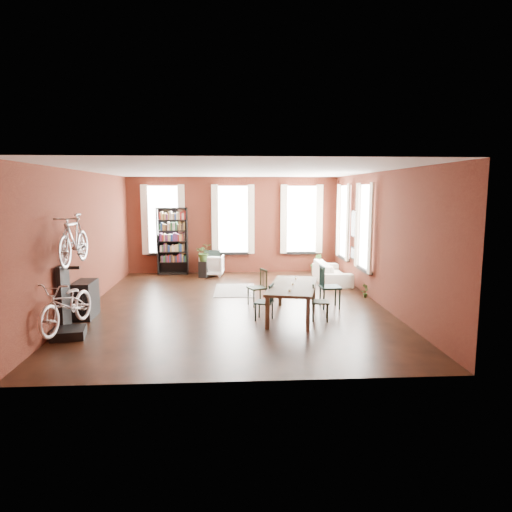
{
  "coord_description": "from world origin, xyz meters",
  "views": [
    {
      "loc": [
        -0.16,
        -10.78,
        2.73
      ],
      "look_at": [
        0.53,
        0.6,
        1.11
      ],
      "focal_mm": 32.0,
      "sensor_mm": 36.0,
      "label": 1
    }
  ],
  "objects": [
    {
      "name": "room",
      "position": [
        0.25,
        0.62,
        2.14
      ],
      "size": [
        9.0,
        9.04,
        3.22
      ],
      "color": "black",
      "rests_on": "ground"
    },
    {
      "name": "dining_table",
      "position": [
        1.23,
        -1.16,
        0.36
      ],
      "size": [
        1.43,
        2.27,
        0.72
      ],
      "primitive_type": "cube",
      "rotation": [
        0.0,
        0.0,
        -0.24
      ],
      "color": "brown",
      "rests_on": "ground"
    },
    {
      "name": "bike_wall_rack",
      "position": [
        -3.4,
        -1.8,
        0.65
      ],
      "size": [
        0.16,
        0.6,
        1.3
      ],
      "primitive_type": "cube",
      "color": "black",
      "rests_on": "ground"
    },
    {
      "name": "dining_chair_c",
      "position": [
        1.78,
        -1.43,
        0.4
      ],
      "size": [
        0.43,
        0.43,
        0.8
      ],
      "primitive_type": "cube",
      "rotation": [
        0.0,
        0.0,
        1.4
      ],
      "color": "black",
      "rests_on": "ground"
    },
    {
      "name": "plant_stand",
      "position": [
        -0.96,
        3.61,
        0.26
      ],
      "size": [
        0.32,
        0.32,
        0.52
      ],
      "primitive_type": "cube",
      "rotation": [
        0.0,
        0.0,
        -0.25
      ],
      "color": "black",
      "rests_on": "ground"
    },
    {
      "name": "cream_sofa",
      "position": [
        2.95,
        2.6,
        0.41
      ],
      "size": [
        0.61,
        2.08,
        0.81
      ],
      "primitive_type": "imported",
      "rotation": [
        0.0,
        0.0,
        1.57
      ],
      "color": "beige",
      "rests_on": "ground"
    },
    {
      "name": "dining_chair_d",
      "position": [
        2.22,
        -0.4,
        0.5
      ],
      "size": [
        0.47,
        0.47,
        1.0
      ],
      "primitive_type": "cube",
      "rotation": [
        0.0,
        0.0,
        1.6
      ],
      "color": "#1B3C39",
      "rests_on": "ground"
    },
    {
      "name": "bookshelf",
      "position": [
        -2.0,
        4.3,
        1.1
      ],
      "size": [
        1.0,
        0.32,
        2.2
      ],
      "primitive_type": "cube",
      "color": "black",
      "rests_on": "ground"
    },
    {
      "name": "dining_chair_a",
      "position": [
        0.59,
        -1.35,
        0.39
      ],
      "size": [
        0.46,
        0.46,
        0.78
      ],
      "primitive_type": "cube",
      "rotation": [
        0.0,
        0.0,
        -1.91
      ],
      "color": "#183532",
      "rests_on": "ground"
    },
    {
      "name": "striped_rug",
      "position": [
        0.0,
        1.61,
        0.01
      ],
      "size": [
        1.15,
        1.79,
        0.01
      ],
      "primitive_type": "cube",
      "rotation": [
        0.0,
        0.0,
        -0.03
      ],
      "color": "black",
      "rests_on": "ground"
    },
    {
      "name": "bike_trainer",
      "position": [
        -3.18,
        -2.3,
        0.09
      ],
      "size": [
        0.69,
        0.69,
        0.17
      ],
      "primitive_type": "cube",
      "rotation": [
        0.0,
        0.0,
        0.18
      ],
      "color": "black",
      "rests_on": "ground"
    },
    {
      "name": "dining_chair_b",
      "position": [
        0.52,
        -0.08,
        0.44
      ],
      "size": [
        0.52,
        0.52,
        0.87
      ],
      "primitive_type": "cube",
      "rotation": [
        0.0,
        0.0,
        -1.19
      ],
      "color": "black",
      "rests_on": "ground"
    },
    {
      "name": "plant_on_stand",
      "position": [
        -0.94,
        3.62,
        0.74
      ],
      "size": [
        0.6,
        0.65,
        0.44
      ],
      "primitive_type": "imported",
      "rotation": [
        0.0,
        0.0,
        0.18
      ],
      "color": "#345622",
      "rests_on": "plant_stand"
    },
    {
      "name": "bicycle_hung",
      "position": [
        -3.15,
        -1.8,
        2.13
      ],
      "size": [
        0.47,
        1.0,
        1.66
      ],
      "primitive_type": "imported",
      "color": "#A5A8AD",
      "rests_on": "bike_wall_rack"
    },
    {
      "name": "plant_by_sofa",
      "position": [
        2.75,
        4.04,
        0.15
      ],
      "size": [
        0.39,
        0.69,
        0.3
      ],
      "primitive_type": "imported",
      "rotation": [
        0.0,
        0.0,
        0.02
      ],
      "color": "#386227",
      "rests_on": "ground"
    },
    {
      "name": "console_table",
      "position": [
        -3.28,
        -0.9,
        0.4
      ],
      "size": [
        0.4,
        0.8,
        0.8
      ],
      "primitive_type": "cube",
      "color": "black",
      "rests_on": "ground"
    },
    {
      "name": "white_armchair",
      "position": [
        -0.7,
        3.89,
        0.38
      ],
      "size": [
        0.79,
        0.75,
        0.75
      ],
      "primitive_type": "imported",
      "rotation": [
        0.0,
        0.0,
        3.05
      ],
      "color": "white",
      "rests_on": "ground"
    },
    {
      "name": "bicycle_floor",
      "position": [
        -3.17,
        -2.3,
        1.07
      ],
      "size": [
        0.78,
        1.04,
        1.8
      ],
      "primitive_type": "imported",
      "rotation": [
        0.0,
        0.0,
        -0.18
      ],
      "color": "silver",
      "rests_on": "bike_trainer"
    },
    {
      "name": "plant_small",
      "position": [
        3.37,
        0.58,
        0.07
      ],
      "size": [
        0.37,
        0.41,
        0.13
      ],
      "primitive_type": "imported",
      "rotation": [
        0.0,
        0.0,
        0.6
      ],
      "color": "#305823",
      "rests_on": "ground"
    }
  ]
}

